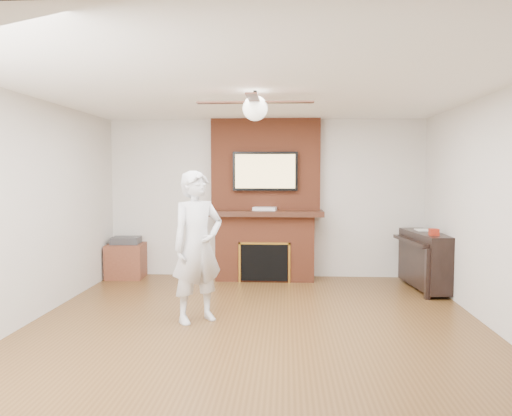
# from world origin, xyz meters

# --- Properties ---
(room_shell) EXTENTS (5.36, 5.86, 2.86)m
(room_shell) POSITION_xyz_m (0.00, 0.00, 1.25)
(room_shell) COLOR #4E3217
(room_shell) RESTS_ON ground
(fireplace) EXTENTS (1.78, 0.64, 2.50)m
(fireplace) POSITION_xyz_m (0.00, 2.55, 1.00)
(fireplace) COLOR brown
(fireplace) RESTS_ON ground
(tv) EXTENTS (1.00, 0.08, 0.60)m
(tv) POSITION_xyz_m (0.00, 2.50, 1.68)
(tv) COLOR black
(tv) RESTS_ON fireplace
(ceiling_fan) EXTENTS (1.21, 1.21, 0.31)m
(ceiling_fan) POSITION_xyz_m (-0.00, 0.00, 2.33)
(ceiling_fan) COLOR black
(ceiling_fan) RESTS_ON room_shell
(person) EXTENTS (0.74, 0.70, 1.68)m
(person) POSITION_xyz_m (-0.66, 0.23, 0.84)
(person) COLOR silver
(person) RESTS_ON ground
(side_table) EXTENTS (0.60, 0.60, 0.65)m
(side_table) POSITION_xyz_m (-2.20, 2.48, 0.30)
(side_table) COLOR #592919
(side_table) RESTS_ON ground
(piano) EXTENTS (0.60, 1.28, 0.91)m
(piano) POSITION_xyz_m (2.30, 1.93, 0.44)
(piano) COLOR black
(piano) RESTS_ON ground
(cable_box) EXTENTS (0.38, 0.25, 0.05)m
(cable_box) POSITION_xyz_m (-0.00, 2.45, 1.11)
(cable_box) COLOR silver
(cable_box) RESTS_ON fireplace
(candle_orange) EXTENTS (0.08, 0.08, 0.10)m
(candle_orange) POSITION_xyz_m (-0.06, 2.37, 0.05)
(candle_orange) COLOR #C15316
(candle_orange) RESTS_ON ground
(candle_green) EXTENTS (0.07, 0.07, 0.09)m
(candle_green) POSITION_xyz_m (-0.05, 2.33, 0.04)
(candle_green) COLOR #367C31
(candle_green) RESTS_ON ground
(candle_cream) EXTENTS (0.08, 0.08, 0.10)m
(candle_cream) POSITION_xyz_m (0.05, 2.39, 0.05)
(candle_cream) COLOR beige
(candle_cream) RESTS_ON ground
(candle_blue) EXTENTS (0.06, 0.06, 0.09)m
(candle_blue) POSITION_xyz_m (0.23, 2.33, 0.05)
(candle_blue) COLOR navy
(candle_blue) RESTS_ON ground
(candle_cream_extra) EXTENTS (0.08, 0.08, 0.10)m
(candle_cream_extra) POSITION_xyz_m (0.19, 2.39, 0.05)
(candle_cream_extra) COLOR beige
(candle_cream_extra) RESTS_ON ground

